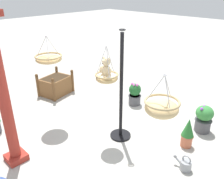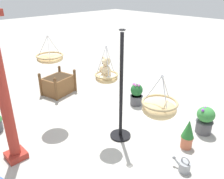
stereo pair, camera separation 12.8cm
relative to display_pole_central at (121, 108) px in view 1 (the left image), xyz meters
The scene contains 12 objects.
ground_plane 0.71m from the display_pole_central, ahead, with size 40.00×40.00×0.00m, color #ADAAA3.
display_pole_central is the anchor object (origin of this frame).
hanging_basket_with_teddy 0.76m from the display_pole_central, 59.04° to the left, with size 0.45×0.45×0.71m.
teddy_bear 0.92m from the display_pole_central, 61.04° to the left, with size 0.28×0.24×0.40m.
hanging_basket_left_high 1.49m from the display_pole_central, 157.85° to the left, with size 0.52×0.52×0.64m.
hanging_basket_right_low 1.85m from the display_pole_central, 22.73° to the left, with size 0.57×0.57×0.57m.
greenhouse_pillar_left 2.19m from the display_pole_central, 64.82° to the left, with size 0.36×0.36×2.68m.
wooden_planter_box 2.86m from the display_pole_central, ahead, with size 0.87×1.00×0.69m.
potted_plant_bushy_green 1.59m from the display_pole_central, 62.18° to the right, with size 0.35×0.35×0.63m.
potted_plant_small_succulent 1.41m from the display_pole_central, 150.15° to the right, with size 0.26×0.26×0.63m.
potted_plant_conical_shrub 1.88m from the display_pole_central, 129.54° to the right, with size 0.38×0.38×0.63m.
watering_can 1.60m from the display_pole_central, behind, with size 0.35×0.20×0.30m.
Camera 1 is at (-2.95, 3.15, 2.99)m, focal length 37.42 mm.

